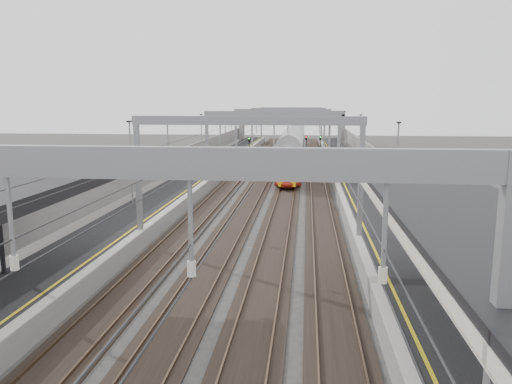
# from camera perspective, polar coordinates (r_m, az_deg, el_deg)

# --- Properties ---
(platform_left) EXTENTS (4.00, 120.00, 1.00)m
(platform_left) POSITION_cam_1_polar(r_m,az_deg,el_deg) (52.32, -6.73, 1.43)
(platform_left) COLOR black
(platform_left) RESTS_ON ground
(platform_right) EXTENTS (4.00, 120.00, 1.00)m
(platform_right) POSITION_cam_1_polar(r_m,az_deg,el_deg) (51.30, 11.00, 1.15)
(platform_right) COLOR black
(platform_right) RESTS_ON ground
(tracks) EXTENTS (11.40, 140.00, 0.20)m
(tracks) POSITION_cam_1_polar(r_m,az_deg,el_deg) (51.26, 2.04, 0.81)
(tracks) COLOR black
(tracks) RESTS_ON ground
(overhead_line) EXTENTS (13.00, 140.00, 6.60)m
(overhead_line) POSITION_cam_1_polar(r_m,az_deg,el_deg) (57.24, 2.52, 7.90)
(overhead_line) COLOR gray
(overhead_line) RESTS_ON platform_left
(overbridge) EXTENTS (22.00, 2.20, 6.90)m
(overbridge) POSITION_cam_1_polar(r_m,az_deg,el_deg) (105.59, 4.06, 8.40)
(overbridge) COLOR slate
(overbridge) RESTS_ON ground
(wall_left) EXTENTS (0.30, 120.00, 3.20)m
(wall_left) POSITION_cam_1_polar(r_m,az_deg,el_deg) (52.95, -10.14, 2.65)
(wall_left) COLOR slate
(wall_left) RESTS_ON ground
(wall_right) EXTENTS (0.30, 120.00, 3.20)m
(wall_right) POSITION_cam_1_polar(r_m,az_deg,el_deg) (51.54, 14.59, 2.28)
(wall_right) COLOR slate
(wall_right) RESTS_ON ground
(train) EXTENTS (2.65, 48.24, 4.19)m
(train) POSITION_cam_1_polar(r_m,az_deg,el_deg) (69.40, 4.31, 4.87)
(train) COLOR maroon
(train) RESTS_ON ground
(signal_green) EXTENTS (0.32, 0.32, 3.48)m
(signal_green) POSITION_cam_1_polar(r_m,az_deg,el_deg) (74.22, -0.79, 5.51)
(signal_green) COLOR black
(signal_green) RESTS_ON ground
(signal_red_near) EXTENTS (0.32, 0.32, 3.48)m
(signal_red_near) POSITION_cam_1_polar(r_m,az_deg,el_deg) (78.25, 5.75, 5.69)
(signal_red_near) COLOR black
(signal_red_near) RESTS_ON ground
(signal_red_far) EXTENTS (0.32, 0.32, 3.48)m
(signal_red_far) POSITION_cam_1_polar(r_m,az_deg,el_deg) (78.07, 7.37, 5.65)
(signal_red_far) COLOR black
(signal_red_far) RESTS_ON ground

